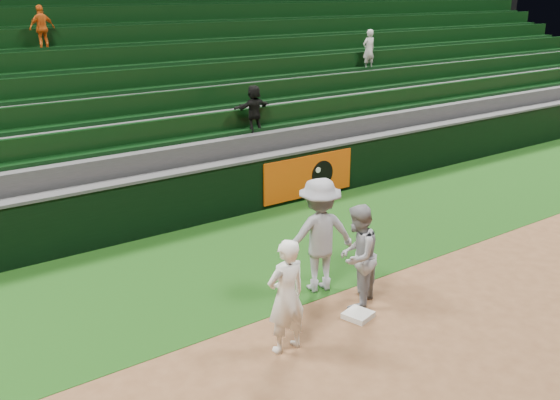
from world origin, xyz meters
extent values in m
plane|color=brown|center=(0.00, 0.00, 0.00)|extent=(70.00, 70.00, 0.00)
cube|color=#11360D|center=(0.00, 3.00, 0.00)|extent=(36.00, 4.20, 0.01)
cube|color=silver|center=(0.10, 0.09, 0.04)|extent=(0.48, 0.48, 0.09)
imported|color=white|center=(-1.34, 0.02, 0.84)|extent=(0.61, 0.40, 1.68)
imported|color=#91939B|center=(0.36, 0.44, 0.84)|extent=(1.03, 0.96, 1.69)
imported|color=#9395A0|center=(0.22, 1.22, 0.98)|extent=(1.41, 1.04, 1.95)
cube|color=black|center=(0.00, 5.20, 0.60)|extent=(36.00, 0.35, 1.20)
cube|color=#D84C0A|center=(3.00, 5.01, 0.60)|extent=(2.60, 0.05, 1.00)
cylinder|color=black|center=(3.40, 4.98, 0.60)|extent=(0.64, 0.02, 0.64)
cylinder|color=white|center=(3.25, 4.96, 0.72)|extent=(0.14, 0.02, 0.14)
cube|color=#424244|center=(0.00, 5.20, 1.22)|extent=(36.00, 0.40, 0.06)
cube|color=#353538|center=(0.00, 5.92, 0.82)|extent=(36.00, 0.85, 1.65)
cube|color=black|center=(0.00, 6.18, 1.90)|extent=(36.00, 0.14, 0.50)
cube|color=black|center=(0.00, 6.01, 1.69)|extent=(36.00, 0.45, 0.08)
cube|color=#353538|center=(0.00, 6.78, 1.05)|extent=(36.00, 0.85, 2.10)
cube|color=black|center=(0.00, 7.03, 2.35)|extent=(36.00, 0.14, 0.50)
cube|color=black|center=(0.00, 6.86, 2.14)|extent=(36.00, 0.45, 0.08)
cube|color=#353538|center=(0.00, 7.62, 1.27)|extent=(36.00, 0.85, 2.55)
cube|color=black|center=(0.00, 7.88, 2.80)|extent=(36.00, 0.14, 0.50)
cube|color=black|center=(0.00, 7.71, 2.59)|extent=(36.00, 0.45, 0.08)
cube|color=#353538|center=(0.00, 8.47, 1.50)|extent=(36.00, 0.85, 3.00)
cube|color=black|center=(0.00, 8.73, 3.25)|extent=(36.00, 0.14, 0.50)
cube|color=black|center=(0.00, 8.56, 3.04)|extent=(36.00, 0.45, 0.08)
cube|color=#353538|center=(0.00, 9.32, 1.73)|extent=(36.00, 0.85, 3.45)
cube|color=black|center=(0.00, 9.58, 3.70)|extent=(36.00, 0.14, 0.50)
cube|color=black|center=(0.00, 9.41, 3.49)|extent=(36.00, 0.45, 0.08)
cube|color=#353538|center=(0.00, 10.18, 1.95)|extent=(36.00, 0.85, 3.90)
cube|color=black|center=(0.00, 10.43, 4.15)|extent=(36.00, 0.14, 0.50)
cube|color=black|center=(0.00, 10.26, 3.94)|extent=(36.00, 0.45, 0.08)
cube|color=#353538|center=(0.00, 11.02, 2.17)|extent=(36.00, 0.85, 4.35)
cube|color=black|center=(0.00, 11.11, 4.39)|extent=(36.00, 0.45, 0.08)
imported|color=#CF5713|center=(-1.60, 9.28, 3.97)|extent=(0.65, 0.37, 1.04)
imported|color=black|center=(2.04, 5.88, 2.20)|extent=(1.04, 0.43, 1.09)
imported|color=silver|center=(7.24, 7.58, 3.13)|extent=(0.44, 0.30, 1.16)
camera|label=1|loc=(-5.90, -6.15, 4.84)|focal=40.00mm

